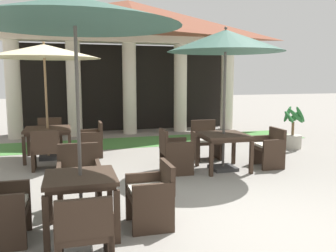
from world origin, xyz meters
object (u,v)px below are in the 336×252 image
patio_table_mid_left (81,184)px  patio_chair_mid_left_east (152,195)px  patio_chair_mid_left_north (79,179)px  patio_table_mid_right (48,132)px  potted_palm_right_edge (293,135)px  patio_chair_mid_left_south (84,233)px  patio_chair_mid_left_west (2,208)px  patio_chair_mid_right_south (46,151)px  patio_chair_mid_right_north (50,135)px  patio_umbrella_mid_right (44,52)px  patio_chair_near_foreground_east (269,148)px  patio_table_near_foreground (223,139)px  patio_chair_near_foreground_north (206,141)px  patio_umbrella_near_foreground (226,42)px  patio_chair_mid_right_east (91,140)px  patio_chair_near_foreground_west (174,152)px

patio_table_mid_left → patio_chair_mid_left_east: size_ratio=1.06×
patio_chair_mid_left_north → patio_table_mid_right: bearing=-79.9°
patio_table_mid_right → potted_palm_right_edge: (6.27, -0.58, -0.28)m
patio_chair_mid_left_south → patio_table_mid_right: size_ratio=0.77×
patio_chair_mid_left_west → patio_chair_mid_left_south: size_ratio=1.12×
patio_chair_mid_right_south → patio_chair_mid_right_north: same height
patio_chair_mid_left_east → potted_palm_right_edge: (4.91, 3.83, -0.04)m
patio_chair_mid_right_south → potted_palm_right_edge: 6.31m
potted_palm_right_edge → patio_umbrella_mid_right: bearing=174.7°
patio_chair_mid_right_north → patio_chair_near_foreground_east: bearing=146.5°
patio_table_near_foreground → patio_chair_mid_left_west: 4.52m
patio_table_near_foreground → patio_chair_mid_left_west: (-3.91, -2.26, -0.24)m
patio_chair_near_foreground_north → patio_chair_mid_right_north: patio_chair_near_foreground_north is taller
patio_umbrella_mid_right → patio_chair_mid_right_north: (0.02, 0.99, -2.06)m
patio_table_near_foreground → potted_palm_right_edge: potted_palm_right_edge is taller
patio_umbrella_mid_right → potted_palm_right_edge: bearing=-5.3°
patio_chair_near_foreground_east → patio_chair_mid_left_west: patio_chair_mid_left_west is taller
patio_chair_mid_left_north → patio_chair_mid_right_south: (-0.53, 2.49, -0.04)m
patio_table_mid_left → potted_palm_right_edge: 6.93m
patio_chair_near_foreground_east → patio_table_mid_left: 4.64m
patio_chair_mid_left_north → potted_palm_right_edge: (5.77, 2.91, -0.07)m
patio_umbrella_near_foreground → patio_chair_mid_left_south: size_ratio=3.59×
patio_chair_mid_right_north → potted_palm_right_edge: 6.44m
patio_chair_mid_left_west → patio_chair_mid_left_east: (1.78, -0.06, -0.01)m
patio_table_near_foreground → patio_table_mid_left: 3.79m
patio_chair_near_foreground_north → patio_chair_mid_left_north: patio_chair_mid_left_north is taller
patio_chair_mid_left_north → patio_chair_mid_right_east: patio_chair_mid_left_north is taller
patio_table_mid_right → potted_palm_right_edge: 6.30m
patio_chair_near_foreground_north → patio_chair_mid_left_north: (-3.04, -2.45, 0.02)m
patio_chair_near_foreground_east → patio_chair_mid_right_north: 5.49m
potted_palm_right_edge → patio_chair_mid_left_north: bearing=-153.2°
patio_chair_mid_right_south → patio_chair_mid_left_east: bearing=-66.6°
potted_palm_right_edge → patio_table_mid_left: bearing=-146.7°
patio_table_near_foreground → patio_chair_mid_left_east: size_ratio=1.17×
patio_umbrella_near_foreground → patio_chair_mid_left_south: (-3.04, -3.18, -2.22)m
patio_umbrella_near_foreground → patio_umbrella_mid_right: bearing=149.1°
patio_umbrella_near_foreground → patio_table_mid_right: (-3.49, 2.09, -1.96)m
patio_chair_mid_left_south → patio_chair_mid_right_east: bearing=85.9°
patio_table_near_foreground → patio_chair_near_foreground_west: 1.07m
patio_chair_mid_left_west → patio_chair_mid_left_east: patio_chair_mid_left_west is taller
patio_chair_mid_right_east → patio_chair_mid_left_north: bearing=173.3°
patio_umbrella_near_foreground → patio_table_mid_right: bearing=149.1°
patio_chair_near_foreground_north → patio_umbrella_mid_right: size_ratio=0.33×
patio_chair_mid_left_east → patio_umbrella_mid_right: patio_umbrella_mid_right is taller
patio_chair_near_foreground_west → patio_table_mid_right: (-2.45, 2.03, 0.23)m
patio_chair_near_foreground_west → patio_chair_mid_left_west: size_ratio=0.98×
patio_chair_mid_left_west → patio_chair_mid_right_east: patio_chair_mid_left_west is taller
patio_chair_mid_left_south → patio_chair_mid_right_south: size_ratio=0.95×
patio_chair_near_foreground_east → patio_chair_mid_left_east: 3.90m
patio_table_mid_left → patio_umbrella_mid_right: bearing=96.2°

